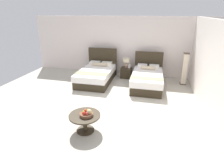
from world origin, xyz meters
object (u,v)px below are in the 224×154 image
Objects in this scene: table_lamp at (126,62)px; coffee_table at (85,119)px; nightstand at (126,73)px; floor_lamp_corner at (185,69)px; fruit_bowl at (87,113)px; bed_near_window at (97,74)px; vase at (129,66)px; bed_near_corner at (147,79)px.

table_lamp reaches higher than coffee_table.
nightstand is 0.36× the size of floor_lamp_corner.
fruit_bowl is (0.06, -0.02, 0.18)m from coffee_table.
bed_near_window is 1.51m from vase.
bed_near_corner is 3.64m from fruit_bowl.
table_lamp is 2.10× the size of vase.
floor_lamp_corner is at bearing -4.51° from nightstand.
floor_lamp_corner reaches higher than coffee_table.
fruit_bowl is at bearing -74.91° from bed_near_window.
bed_near_corner is 10.59× the size of vase.
floor_lamp_corner is (1.45, 0.60, 0.34)m from bed_near_corner.
bed_near_window reaches higher than bed_near_corner.
nightstand is (-1.00, 0.79, -0.09)m from bed_near_corner.
vase is (0.14, -0.06, -0.17)m from table_lamp.
nightstand is at bearing 164.14° from vase.
fruit_bowl is at bearing -93.12° from nightstand.
bed_near_corner reaches higher than table_lamp.
table_lamp is at bearing 86.01° from coffee_table.
bed_near_window reaches higher than nightstand.
vase is (0.14, -0.04, 0.34)m from nightstand.
vase is 4.18m from fruit_bowl.
vase is (1.29, 0.75, 0.26)m from bed_near_window.
nightstand is 4.20m from coffee_table.
floor_lamp_corner is (2.68, 4.01, 0.13)m from fruit_bowl.
bed_near_corner is 4.57× the size of nightstand.
bed_near_window reaches higher than vase.
bed_near_window is 4.66× the size of nightstand.
bed_near_corner is 1.36m from table_lamp.
bed_near_window is 1.47m from table_lamp.
coffee_table is (0.86, -3.40, 0.02)m from bed_near_window.
table_lamp is 0.32× the size of floor_lamp_corner.
coffee_table is (-0.29, -4.18, 0.11)m from nightstand.
fruit_bowl is at bearing -123.75° from floor_lamp_corner.
table_lamp reaches higher than fruit_bowl.
nightstand is 1.38× the size of fruit_bowl.
bed_near_window is 2.15m from bed_near_corner.
vase is 0.60× the size of fruit_bowl.
fruit_bowl is (-0.23, -4.21, 0.29)m from nightstand.
bed_near_window is 1.02× the size of bed_near_corner.
table_lamp is (0.00, 0.02, 0.51)m from nightstand.
floor_lamp_corner is (2.74, 3.99, 0.32)m from coffee_table.
nightstand is 2.32× the size of vase.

